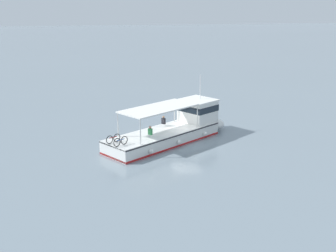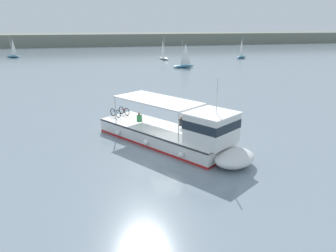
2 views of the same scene
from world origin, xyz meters
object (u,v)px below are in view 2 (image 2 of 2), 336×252
(sailboat_horizon_west, at_px, (183,65))
(sailboat_near_port, at_px, (13,55))
(ferry_main, at_px, (178,134))
(sailboat_mid_channel, at_px, (164,57))
(sailboat_outer_anchorage, at_px, (241,56))

(sailboat_horizon_west, xyz_separation_m, sailboat_near_port, (-37.41, 30.62, 0.00))
(ferry_main, distance_m, sailboat_mid_channel, 59.56)
(ferry_main, height_order, sailboat_outer_anchorage, sailboat_outer_anchorage)
(ferry_main, xyz_separation_m, sailboat_near_port, (-24.32, 72.58, -0.47))
(sailboat_outer_anchorage, relative_size, sailboat_horizon_west, 1.00)
(sailboat_mid_channel, relative_size, sailboat_horizon_west, 1.00)
(sailboat_near_port, bearing_deg, sailboat_outer_anchorage, -15.43)
(sailboat_near_port, bearing_deg, sailboat_horizon_west, -39.30)
(ferry_main, xyz_separation_m, sailboat_horizon_west, (13.09, 41.96, -0.47))
(sailboat_outer_anchorage, xyz_separation_m, sailboat_near_port, (-57.55, 15.88, 0.00))
(ferry_main, height_order, sailboat_horizon_west, sailboat_horizon_west)
(ferry_main, distance_m, sailboat_near_port, 76.55)
(sailboat_mid_channel, height_order, sailboat_near_port, same)
(ferry_main, bearing_deg, sailboat_horizon_west, 72.68)
(sailboat_outer_anchorage, height_order, sailboat_mid_channel, same)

